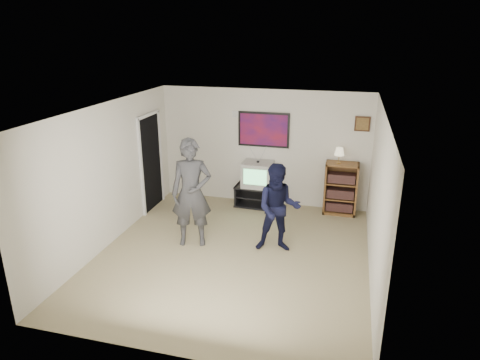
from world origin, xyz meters
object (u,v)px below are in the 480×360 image
at_px(person_short, 278,208).
at_px(bookshelf, 341,189).
at_px(media_stand, 257,196).
at_px(person_tall, 192,193).
at_px(crt_television, 258,174).

bearing_deg(person_short, bookshelf, 52.36).
bearing_deg(media_stand, person_tall, -107.74).
bearing_deg(bookshelf, media_stand, -178.37).
distance_m(media_stand, crt_television, 0.50).
bearing_deg(bookshelf, person_tall, -140.72).
relative_size(crt_television, person_short, 0.40).
relative_size(media_stand, person_short, 0.61).
distance_m(person_tall, person_short, 1.53).
xyz_separation_m(person_tall, person_short, (1.51, 0.14, -0.18)).
relative_size(bookshelf, person_short, 0.70).
relative_size(crt_television, person_tall, 0.33).
bearing_deg(media_stand, bookshelf, 4.22).
bearing_deg(person_short, crt_television, 102.16).
xyz_separation_m(media_stand, crt_television, (0.01, 0.00, 0.50)).
relative_size(crt_television, bookshelf, 0.57).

